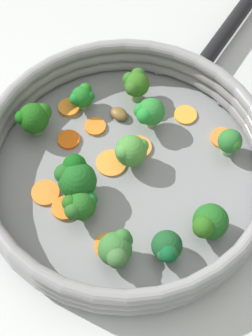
{
  "coord_description": "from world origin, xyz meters",
  "views": [
    {
      "loc": [
        0.35,
        -0.07,
        0.64
      ],
      "look_at": [
        0.0,
        0.0,
        0.03
      ],
      "focal_mm": 60.0,
      "sensor_mm": 36.0,
      "label": 1
    }
  ],
  "objects": [
    {
      "name": "ground_plane",
      "position": [
        0.0,
        0.0,
        0.0
      ],
      "size": [
        4.0,
        4.0,
        0.0
      ],
      "primitive_type": "plane",
      "color": "#B3BAB8"
    },
    {
      "name": "skillet",
      "position": [
        0.0,
        0.0,
        0.01
      ],
      "size": [
        0.36,
        0.36,
        0.01
      ],
      "primitive_type": "cylinder",
      "color": "gray",
      "rests_on": "ground_plane"
    },
    {
      "name": "skillet_rim_wall",
      "position": [
        0.0,
        0.0,
        0.04
      ],
      "size": [
        0.37,
        0.37,
        0.06
      ],
      "color": "gray",
      "rests_on": "skillet"
    },
    {
      "name": "skillet_handle",
      "position": [
        -0.2,
        0.19,
        0.02
      ],
      "size": [
        0.16,
        0.16,
        0.02
      ],
      "primitive_type": "cylinder",
      "rotation": [
        1.57,
        0.0,
        3.95
      ],
      "color": "black",
      "rests_on": "skillet"
    },
    {
      "name": "skillet_rivet_left",
      "position": [
        -0.08,
        0.15,
        0.02
      ],
      "size": [
        0.01,
        0.01,
        0.01
      ],
      "primitive_type": "sphere",
      "color": "gray",
      "rests_on": "skillet"
    },
    {
      "name": "skillet_rivet_right",
      "position": [
        -0.15,
        0.08,
        0.02
      ],
      "size": [
        0.01,
        0.01,
        0.01
      ],
      "primitive_type": "sphere",
      "color": "gray",
      "rests_on": "skillet"
    },
    {
      "name": "carrot_slice_0",
      "position": [
        0.01,
        -0.11,
        0.01
      ],
      "size": [
        0.04,
        0.04,
        0.0
      ],
      "primitive_type": "cylinder",
      "rotation": [
        0.0,
        0.0,
        0.27
      ],
      "color": "orange",
      "rests_on": "skillet"
    },
    {
      "name": "carrot_slice_1",
      "position": [
        -0.07,
        -0.06,
        0.01
      ],
      "size": [
        0.03,
        0.03,
        0.0
      ],
      "primitive_type": "cylinder",
      "rotation": [
        0.0,
        0.0,
        4.7
      ],
      "color": "orange",
      "rests_on": "skillet"
    },
    {
      "name": "carrot_slice_2",
      "position": [
        0.03,
        -0.09,
        0.01
      ],
      "size": [
        0.04,
        0.04,
        0.01
      ],
      "primitive_type": "cylinder",
      "rotation": [
        0.0,
        0.0,
        6.04
      ],
      "color": "orange",
      "rests_on": "skillet"
    },
    {
      "name": "carrot_slice_3",
      "position": [
        -0.04,
        0.02,
        0.01
      ],
      "size": [
        0.05,
        0.05,
        0.0
      ],
      "primitive_type": "cylinder",
      "rotation": [
        0.0,
        0.0,
        0.67
      ],
      "color": "orange",
      "rests_on": "skillet"
    },
    {
      "name": "carrot_slice_4",
      "position": [
        -0.07,
        0.1,
        0.01
      ],
      "size": [
        0.04,
        0.04,
        0.0
      ],
      "primitive_type": "cylinder",
      "rotation": [
        0.0,
        0.0,
        2.12
      ],
      "color": "orange",
      "rests_on": "skillet"
    },
    {
      "name": "carrot_slice_5",
      "position": [
        0.09,
        -0.04,
        0.01
      ],
      "size": [
        0.05,
        0.05,
        0.0
      ],
      "primitive_type": "cylinder",
      "rotation": [
        0.0,
        0.0,
        5.79
      ],
      "color": "orange",
      "rests_on": "skillet"
    },
    {
      "name": "carrot_slice_6",
      "position": [
        -0.08,
        -0.03,
        0.01
      ],
      "size": [
        0.04,
        0.04,
        0.0
      ],
      "primitive_type": "cylinder",
      "rotation": [
        0.0,
        0.0,
        1.98
      ],
      "color": "orange",
      "rests_on": "skillet"
    },
    {
      "name": "carrot_slice_7",
      "position": [
        -0.02,
        -0.02,
        0.01
      ],
      "size": [
        0.04,
        0.04,
        0.0
      ],
      "primitive_type": "cylinder",
      "rotation": [
        0.0,
        0.0,
        6.16
      ],
      "color": "orange",
      "rests_on": "skillet"
    },
    {
      "name": "carrot_slice_8",
      "position": [
        -0.03,
        0.14,
        0.01
      ],
      "size": [
        0.04,
        0.04,
        0.0
      ],
      "primitive_type": "cylinder",
      "rotation": [
        0.0,
        0.0,
        3.63
      ],
      "color": "orange",
      "rests_on": "skillet"
    },
    {
      "name": "carrot_slice_9",
      "position": [
        -0.12,
        -0.06,
        0.01
      ],
      "size": [
        0.04,
        0.04,
        0.01
      ],
      "primitive_type": "cylinder",
      "rotation": [
        0.0,
        0.0,
        4.06
      ],
      "color": "orange",
      "rests_on": "skillet"
    },
    {
      "name": "broccoli_floret_0",
      "position": [
        -0.09,
        -0.1,
        0.04
      ],
      "size": [
        0.04,
        0.05,
        0.05
      ],
      "color": "#5C8751",
      "rests_on": "skillet"
    },
    {
      "name": "broccoli_floret_1",
      "position": [
        0.11,
        -0.03,
        0.04
      ],
      "size": [
        0.05,
        0.04,
        0.05
      ],
      "color": "#79A65B",
      "rests_on": "skillet"
    },
    {
      "name": "broccoli_floret_2",
      "position": [
        0.1,
        0.08,
        0.04
      ],
      "size": [
        0.04,
        0.05,
        0.05
      ],
      "color": "#81B169",
      "rests_on": "skillet"
    },
    {
      "name": "broccoli_floret_3",
      "position": [
        0.05,
        -0.07,
        0.04
      ],
      "size": [
        0.04,
        0.04,
        0.04
      ],
      "color": "#649543",
      "rests_on": "skillet"
    },
    {
      "name": "broccoli_floret_4",
      "position": [
        0.01,
        -0.07,
        0.05
      ],
      "size": [
        0.06,
        0.05,
        0.06
      ],
      "color": "#83AC66",
      "rests_on": "skillet"
    },
    {
      "name": "broccoli_floret_5",
      "position": [
        -0.12,
        0.04,
        0.04
      ],
      "size": [
        0.04,
        0.04,
        0.05
      ],
      "color": "#65914A",
      "rests_on": "skillet"
    },
    {
      "name": "broccoli_floret_6",
      "position": [
        -0.07,
        0.04,
        0.04
      ],
      "size": [
        0.04,
        0.04,
        0.05
      ],
      "color": "#81AE66",
      "rests_on": "skillet"
    },
    {
      "name": "broccoli_floret_7",
      "position": [
        -0.01,
        0.01,
        0.04
      ],
      "size": [
        0.04,
        0.05,
        0.05
      ],
      "color": "#7FA85E",
      "rests_on": "skillet"
    },
    {
      "name": "broccoli_floret_8",
      "position": [
        -0.12,
        -0.04,
        0.03
      ],
      "size": [
        0.03,
        0.03,
        0.04
      ],
      "color": "#80A76B",
      "rests_on": "skillet"
    },
    {
      "name": "broccoli_floret_9",
      "position": [
        -0.0,
        0.14,
        0.04
      ],
      "size": [
        0.04,
        0.03,
        0.04
      ],
      "color": "#7CB26C",
      "rests_on": "skillet"
    },
    {
      "name": "broccoli_floret_10",
      "position": [
        0.12,
        0.02,
        0.04
      ],
      "size": [
        0.04,
        0.04,
        0.04
      ],
      "color": "#63874F",
      "rests_on": "skillet"
    },
    {
      "name": "mushroom_piece_0",
      "position": [
        -0.09,
        0.01,
        0.02
      ],
      "size": [
        0.03,
        0.03,
        0.01
      ],
      "primitive_type": "ellipsoid",
      "rotation": [
        0.0,
        0.0,
        3.84
      ],
      "color": "brown",
      "rests_on": "skillet"
    },
    {
      "name": "mushroom_piece_1",
      "position": [
        -0.02,
        -0.07,
        0.02
      ],
      "size": [
        0.03,
        0.03,
        0.01
      ],
      "primitive_type": "ellipsoid",
      "rotation": [
        0.0,
        0.0,
        1.16
      ],
      "color": "olive",
      "rests_on": "skillet"
    }
  ]
}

